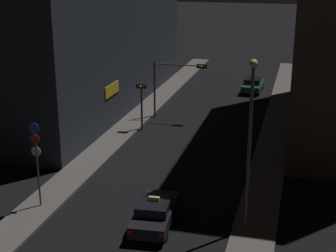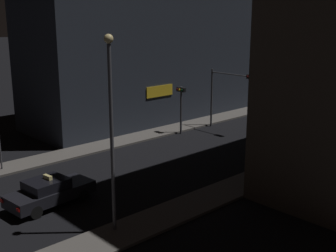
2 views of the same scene
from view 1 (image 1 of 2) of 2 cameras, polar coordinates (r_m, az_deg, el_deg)
sidewalk_left at (r=43.15m, az=-3.70°, el=0.70°), size 2.18×56.04×0.14m
sidewalk_right at (r=41.09m, az=11.84°, el=-0.55°), size 2.18×56.04×0.14m
building_facade_left at (r=46.60m, az=-8.30°, el=12.85°), size 7.70×30.38×17.65m
taxi at (r=26.27m, az=-1.52°, el=-9.57°), size 2.18×4.59×1.62m
far_car at (r=53.13m, az=9.44°, el=4.57°), size 1.99×4.52×1.42m
traffic_light_overhead at (r=42.64m, az=0.78°, el=5.44°), size 4.50×0.42×4.90m
traffic_light_left_kerb at (r=39.95m, az=-2.98°, el=3.28°), size 0.80×0.42×3.83m
sign_pole_left at (r=28.01m, az=-14.42°, el=-3.31°), size 0.57×0.10×4.72m
street_lamp_near_block at (r=24.38m, az=9.11°, el=-0.80°), size 0.39×0.39×8.52m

